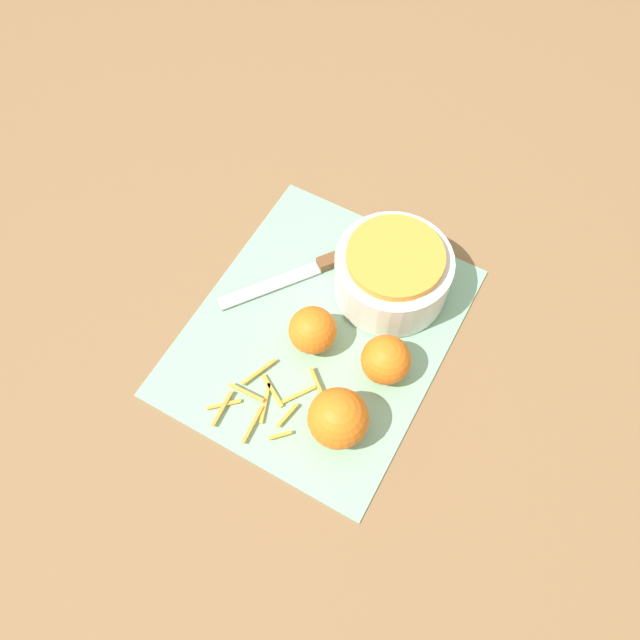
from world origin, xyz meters
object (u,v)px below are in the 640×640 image
Objects in this scene: bowl_speckled at (392,272)px; orange_right at (338,418)px; orange_left at (314,331)px; orange_back at (386,360)px; knife at (322,264)px.

orange_right is at bearing 8.78° from bowl_speckled.
bowl_speckled is 2.48× the size of orange_left.
orange_back is (-0.01, 0.11, 0.00)m from orange_left.
bowl_speckled is 0.12m from knife.
orange_back reaches higher than orange_left.
orange_right reaches higher than orange_back.
bowl_speckled is 0.24m from orange_right.
orange_right is (0.10, 0.09, 0.01)m from orange_left.
orange_right is at bearing 42.88° from orange_left.
orange_back is at bearing 22.64° from bowl_speckled.
orange_left is 0.99× the size of orange_back.
orange_back is at bearing 92.54° from knife.
orange_left is (0.14, -0.06, -0.01)m from bowl_speckled.
bowl_speckled is at bearing -157.36° from orange_back.
orange_back reaches higher than knife.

